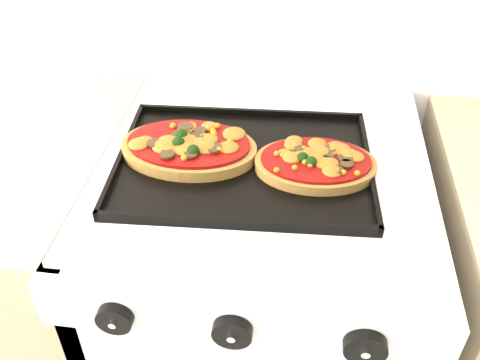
# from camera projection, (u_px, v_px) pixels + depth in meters

# --- Properties ---
(stove) EXTENTS (0.60, 0.60, 0.91)m
(stove) POSITION_uv_depth(u_px,v_px,m) (258.00, 316.00, 1.25)
(stove) COLOR white
(stove) RESTS_ON floor
(control_panel) EXTENTS (0.60, 0.02, 0.09)m
(control_panel) POSITION_uv_depth(u_px,v_px,m) (240.00, 321.00, 0.76)
(control_panel) COLOR white
(control_panel) RESTS_ON stove
(knob_left) EXTENTS (0.05, 0.02, 0.05)m
(knob_left) POSITION_uv_depth(u_px,v_px,m) (115.00, 319.00, 0.76)
(knob_left) COLOR black
(knob_left) RESTS_ON control_panel
(knob_center) EXTENTS (0.06, 0.02, 0.06)m
(knob_center) POSITION_uv_depth(u_px,v_px,m) (232.00, 332.00, 0.74)
(knob_center) COLOR black
(knob_center) RESTS_ON control_panel
(knob_right) EXTENTS (0.06, 0.02, 0.06)m
(knob_right) POSITION_uv_depth(u_px,v_px,m) (365.00, 347.00, 0.72)
(knob_right) COLOR black
(knob_right) RESTS_ON control_panel
(baking_tray) EXTENTS (0.46, 0.35, 0.02)m
(baking_tray) POSITION_uv_depth(u_px,v_px,m) (244.00, 162.00, 0.94)
(baking_tray) COLOR black
(baking_tray) RESTS_ON stove
(pizza_left) EXTENTS (0.25, 0.17, 0.04)m
(pizza_left) POSITION_uv_depth(u_px,v_px,m) (189.00, 146.00, 0.95)
(pizza_left) COLOR #A57639
(pizza_left) RESTS_ON baking_tray
(pizza_right) EXTENTS (0.22, 0.16, 0.03)m
(pizza_right) POSITION_uv_depth(u_px,v_px,m) (316.00, 162.00, 0.91)
(pizza_right) COLOR #A57639
(pizza_right) RESTS_ON baking_tray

